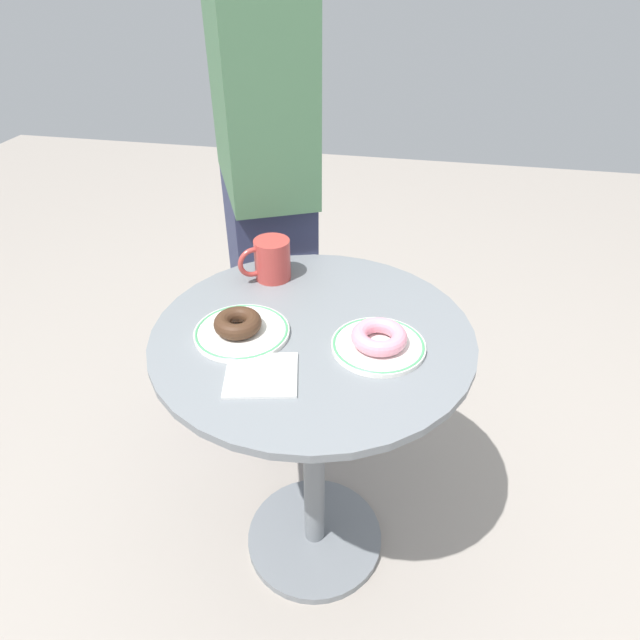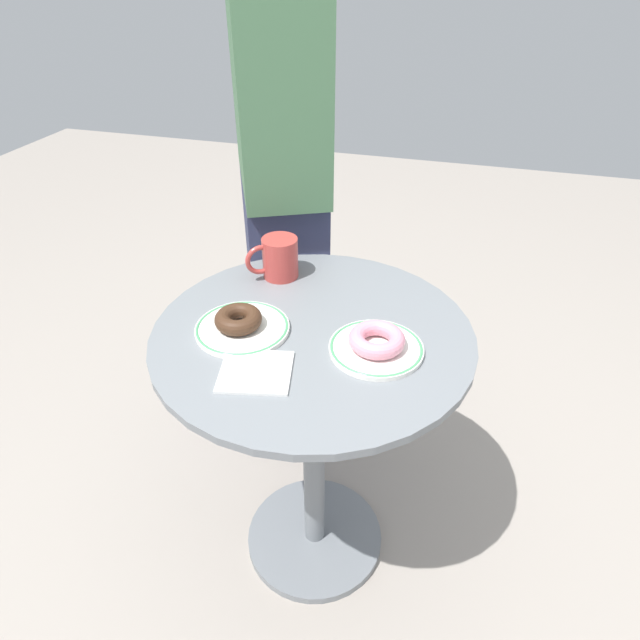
% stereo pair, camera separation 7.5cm
% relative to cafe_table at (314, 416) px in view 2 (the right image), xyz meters
% --- Properties ---
extents(ground_plane, '(7.00, 7.00, 0.02)m').
position_rel_cafe_table_xyz_m(ground_plane, '(0.00, 0.00, -0.51)').
color(ground_plane, '#9E9389').
extents(cafe_table, '(0.69, 0.69, 0.75)m').
position_rel_cafe_table_xyz_m(cafe_table, '(0.00, 0.00, 0.00)').
color(cafe_table, slate).
rests_on(cafe_table, ground).
extents(plate_left, '(0.20, 0.20, 0.01)m').
position_rel_cafe_table_xyz_m(plate_left, '(-0.14, -0.04, 0.26)').
color(plate_left, white).
rests_on(plate_left, cafe_table).
extents(plate_right, '(0.19, 0.19, 0.01)m').
position_rel_cafe_table_xyz_m(plate_right, '(0.14, -0.03, 0.26)').
color(plate_right, white).
rests_on(plate_right, cafe_table).
extents(donut_chocolate, '(0.13, 0.13, 0.03)m').
position_rel_cafe_table_xyz_m(donut_chocolate, '(-0.15, -0.04, 0.28)').
color(donut_chocolate, '#422819').
rests_on(donut_chocolate, plate_left).
extents(donut_pink_frosted, '(0.15, 0.15, 0.03)m').
position_rel_cafe_table_xyz_m(donut_pink_frosted, '(0.14, -0.03, 0.28)').
color(donut_pink_frosted, pink).
rests_on(donut_pink_frosted, plate_right).
extents(paper_napkin, '(0.16, 0.15, 0.01)m').
position_rel_cafe_table_xyz_m(paper_napkin, '(-0.07, -0.16, 0.26)').
color(paper_napkin, white).
rests_on(paper_napkin, cafe_table).
extents(coffee_mug, '(0.12, 0.10, 0.10)m').
position_rel_cafe_table_xyz_m(coffee_mug, '(-0.14, 0.20, 0.30)').
color(coffee_mug, '#B73D38').
rests_on(coffee_mug, cafe_table).
extents(person_figure, '(0.40, 0.51, 1.66)m').
position_rel_cafe_table_xyz_m(person_figure, '(-0.25, 0.52, 0.31)').
color(person_figure, '#2D3351').
rests_on(person_figure, ground).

